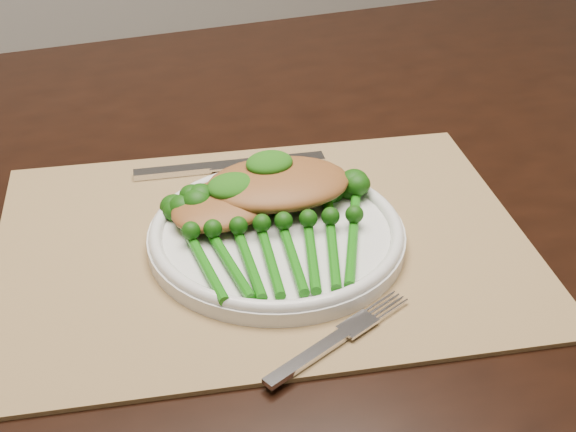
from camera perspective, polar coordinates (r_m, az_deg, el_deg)
name	(u,v)px	position (r m, az deg, el deg)	size (l,w,h in m)	color
dining_table	(260,411)	(1.11, -1.99, -13.66)	(1.66, 1.02, 0.75)	black
placemat	(263,244)	(0.76, -1.78, -1.97)	(0.50, 0.36, 0.00)	#99794E
dinner_plate	(277,234)	(0.75, -0.82, -1.28)	(0.24, 0.24, 0.02)	silver
knife	(212,167)	(0.87, -5.45, 3.47)	(0.21, 0.06, 0.01)	silver
fork	(347,332)	(0.65, 4.22, -8.21)	(0.15, 0.06, 0.00)	silver
chicken_fillet_left	(229,203)	(0.77, -4.25, 0.95)	(0.12, 0.08, 0.02)	#945A2B
chicken_fillet_right	(278,184)	(0.78, -0.71, 2.32)	(0.14, 0.10, 0.03)	#945A2B
pesto_dollop_left	(232,186)	(0.77, -3.98, 2.13)	(0.05, 0.04, 0.02)	#12490A
pesto_dollop_right	(269,163)	(0.79, -1.34, 3.80)	(0.05, 0.04, 0.02)	#12490A
broccolini_bundle	(277,244)	(0.72, -0.79, -2.03)	(0.20, 0.22, 0.04)	#15660D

